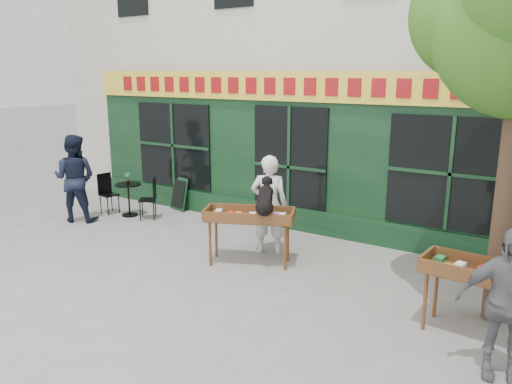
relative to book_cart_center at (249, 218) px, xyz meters
The scene contains 13 objects.
ground 0.93m from the book_cart_center, 153.86° to the right, with size 80.00×80.00×0.00m, color slate.
building 7.13m from the book_cart_center, 93.95° to the left, with size 14.00×7.26×10.00m.
book_cart_center is the anchor object (origin of this frame).
dog 0.59m from the book_cart_center, ahead, with size 0.34×0.60×0.60m, color black, non-canonical shape.
woman 0.66m from the book_cart_center, 90.00° to the left, with size 0.67×0.44×1.84m, color silver.
book_cart_right 3.89m from the book_cart_center, ahead, with size 1.54×0.73×0.99m.
man_right 4.35m from the book_cart_center, 17.22° to the right, with size 1.01×0.42×1.72m, color #5B5C61.
bistro_table 4.13m from the book_cart_center, 166.46° to the left, with size 0.60×0.60×0.76m.
bistro_chair_left 4.74m from the book_cart_center, 169.30° to the left, with size 0.41×0.41×0.95m.
bistro_chair_right 3.56m from the book_cart_center, 162.49° to the left, with size 0.51×0.51×0.95m.
potted_plant 4.12m from the book_cart_center, 166.46° to the left, with size 0.15×0.10×0.28m, color gray.
man_left 4.71m from the book_cart_center, behind, with size 0.95×0.74×1.95m, color black.
chalkboard 3.95m from the book_cart_center, 149.49° to the left, with size 0.59×0.31×0.79m.
Camera 1 is at (4.96, -6.67, 3.28)m, focal length 35.00 mm.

